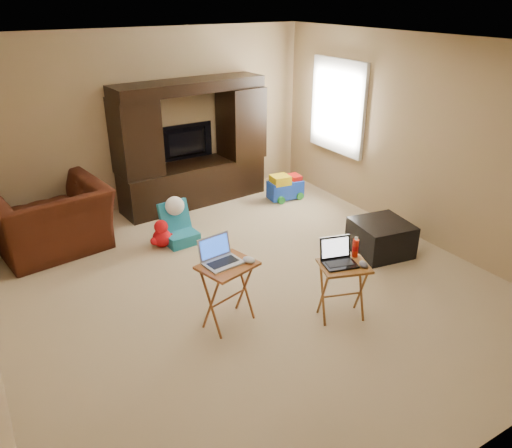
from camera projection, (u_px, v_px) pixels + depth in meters
floor at (247, 283)px, 5.51m from camera, size 5.50×5.50×0.00m
ceiling at (244, 44)px, 4.45m from camera, size 5.50×5.50×0.00m
wall_back at (149, 121)px, 7.11m from camera, size 5.00×0.00×5.00m
wall_front at (487, 314)px, 2.85m from camera, size 5.00×0.00×5.00m
wall_right at (420, 141)px, 6.16m from camera, size 0.00×5.50×5.50m
window_pane at (339, 106)px, 7.29m from camera, size 0.00×1.20×1.20m
window_frame at (338, 106)px, 7.28m from camera, size 0.06×1.14×1.34m
entertainment_center at (192, 144)px, 7.26m from camera, size 2.25×0.72×1.81m
television at (186, 143)px, 7.43m from camera, size 0.92×0.15×0.53m
recliner at (51, 220)px, 6.04m from camera, size 1.42×1.28×0.83m
child_rocker at (180, 224)px, 6.29m from camera, size 0.42×0.48×0.52m
plush_toy at (162, 233)px, 6.23m from camera, size 0.33×0.27×0.36m
push_toy at (285, 186)px, 7.67m from camera, size 0.57×0.44×0.40m
ottoman at (381, 238)px, 6.07m from camera, size 0.72×0.72×0.40m
tray_table_left at (228, 294)px, 4.72m from camera, size 0.59×0.51×0.65m
tray_table_right at (342, 291)px, 4.82m from camera, size 0.55×0.49×0.59m
laptop_left at (223, 252)px, 4.54m from camera, size 0.37×0.32×0.24m
laptop_right at (341, 254)px, 4.64m from camera, size 0.36×0.33×0.24m
mouse_left at (249, 260)px, 4.60m from camera, size 0.12×0.15×0.05m
mouse_right at (364, 264)px, 4.65m from camera, size 0.11×0.14×0.05m
water_bottle at (355, 248)px, 4.81m from camera, size 0.06×0.06×0.18m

